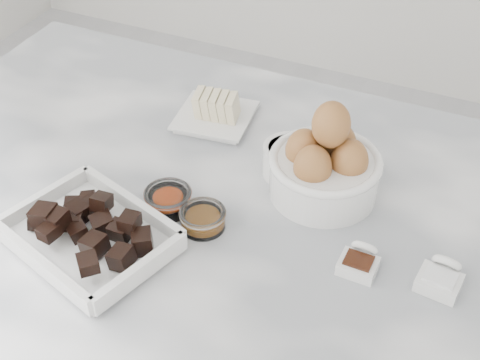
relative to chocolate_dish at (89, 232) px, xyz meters
name	(u,v)px	position (x,y,z in m)	size (l,w,h in m)	color
marble_slab	(220,218)	(0.13, 0.14, -0.04)	(1.20, 0.80, 0.04)	silver
chocolate_dish	(89,232)	(0.00, 0.00, 0.00)	(0.27, 0.23, 0.06)	white
butter_plate	(214,111)	(0.02, 0.34, 0.00)	(0.14, 0.14, 0.05)	white
sugar_ramekin	(290,159)	(0.20, 0.26, 0.00)	(0.09, 0.09, 0.05)	white
egg_bowl	(325,165)	(0.26, 0.24, 0.03)	(0.17, 0.17, 0.16)	white
honey_bowl	(203,219)	(0.13, 0.10, -0.01)	(0.07, 0.07, 0.03)	white
zest_bowl	(168,199)	(0.06, 0.11, -0.01)	(0.07, 0.07, 0.03)	white
vanilla_spoon	(360,261)	(0.36, 0.11, -0.01)	(0.05, 0.06, 0.04)	white
salt_spoon	(441,277)	(0.46, 0.13, -0.01)	(0.06, 0.07, 0.04)	white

